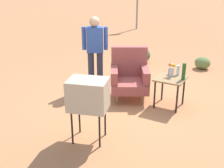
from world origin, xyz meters
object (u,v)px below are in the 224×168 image
object	(u,v)px
soda_can_blue	(170,71)
flower_vase	(172,69)
side_table	(170,82)
bottle_wine_green	(184,72)
bottle_short_clear	(178,70)
person_standing	(95,49)
tv_on_stand	(88,95)
armchair	(129,75)

from	to	relation	value
soda_can_blue	flower_vase	world-z (taller)	flower_vase
side_table	bottle_wine_green	xyz separation A→B (m)	(0.24, 0.04, 0.25)
bottle_short_clear	flower_vase	size ratio (longest dim) A/B	0.75
person_standing	bottle_short_clear	size ratio (longest dim) A/B	8.20
side_table	tv_on_stand	distance (m)	1.97
flower_vase	tv_on_stand	bearing A→B (deg)	-110.39
armchair	bottle_wine_green	bearing A→B (deg)	0.54
side_table	person_standing	world-z (taller)	person_standing
tv_on_stand	flower_vase	size ratio (longest dim) A/B	3.89
side_table	bottle_wine_green	size ratio (longest dim) A/B	1.88
soda_can_blue	bottle_wine_green	bearing A→B (deg)	-28.06
person_standing	side_table	bearing A→B (deg)	-3.93
person_standing	armchair	bearing A→B (deg)	-6.27
side_table	person_standing	xyz separation A→B (m)	(-1.79, 0.12, 0.42)
soda_can_blue	flower_vase	bearing A→B (deg)	-60.22
person_standing	bottle_wine_green	distance (m)	2.04
armchair	tv_on_stand	xyz separation A→B (m)	(0.17, -1.84, 0.28)
armchair	soda_can_blue	bearing A→B (deg)	12.41
bottle_wine_green	soda_can_blue	size ratio (longest dim) A/B	2.62
person_standing	tv_on_stand	bearing A→B (deg)	-61.17
bottle_short_clear	armchair	bearing A→B (deg)	-167.42
soda_can_blue	flower_vase	size ratio (longest dim) A/B	0.46
bottle_wine_green	soda_can_blue	bearing A→B (deg)	151.94
person_standing	soda_can_blue	xyz separation A→B (m)	(1.71, 0.08, -0.28)
bottle_wine_green	flower_vase	bearing A→B (deg)	166.20
tv_on_stand	flower_vase	distance (m)	2.04
side_table	soda_can_blue	xyz separation A→B (m)	(-0.08, 0.20, 0.15)
tv_on_stand	bottle_short_clear	size ratio (longest dim) A/B	5.15
person_standing	bottle_short_clear	bearing A→B (deg)	3.59
side_table	bottle_wine_green	world-z (taller)	bottle_wine_green
armchair	person_standing	distance (m)	1.00
bottle_short_clear	soda_can_blue	size ratio (longest dim) A/B	1.64
armchair	bottle_short_clear	distance (m)	1.01
side_table	soda_can_blue	bearing A→B (deg)	110.95
bottle_wine_green	side_table	bearing A→B (deg)	-171.61
tv_on_stand	soda_can_blue	xyz separation A→B (m)	(0.65, 2.01, -0.12)
bottle_wine_green	soda_can_blue	xyz separation A→B (m)	(-0.32, 0.17, -0.10)
armchair	flower_vase	bearing A→B (deg)	4.80
tv_on_stand	person_standing	bearing A→B (deg)	118.83
flower_vase	armchair	bearing A→B (deg)	-175.20
armchair	side_table	size ratio (longest dim) A/B	1.76
armchair	person_standing	world-z (taller)	person_standing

